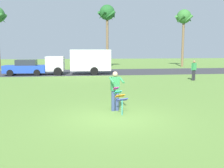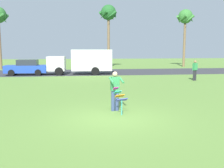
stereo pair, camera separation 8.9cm
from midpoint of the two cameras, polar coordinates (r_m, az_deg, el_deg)
The scene contains 9 objects.
ground_plane at distance 10.11m, azimuth 0.49°, elevation -7.59°, with size 120.00×120.00×0.00m, color olive.
road_strip at distance 29.65m, azimuth -4.79°, elevation 2.67°, with size 120.00×8.00×0.01m, color #38383D.
person_kite_flyer at distance 11.02m, azimuth 0.93°, elevation -1.24°, with size 0.60×0.70×1.73m.
kite_held at distance 10.46m, azimuth 1.98°, elevation -2.89°, with size 0.58×0.72×1.11m.
parked_car_blue at distance 27.69m, azimuth -18.57°, elevation 3.51°, with size 4.21×1.85×1.60m.
parked_truck_white_box at distance 27.14m, azimuth -6.26°, elevation 5.14°, with size 6.77×2.29×2.62m.
palm_tree_right_near at distance 36.51m, azimuth -0.72°, elevation 15.20°, with size 2.58×2.71×8.77m.
palm_tree_centre_far at distance 40.59m, azimuth 16.22°, elevation 13.87°, with size 2.58×2.71×8.55m.
person_walker_near at distance 22.85m, azimuth 18.25°, elevation 3.07°, with size 0.54×0.33×1.73m.
Camera 2 is at (-1.30, -9.66, 2.70)m, focal length 40.65 mm.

